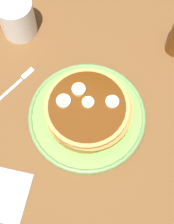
% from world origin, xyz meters
% --- Properties ---
extents(ground_plane, '(1.40, 1.40, 0.03)m').
position_xyz_m(ground_plane, '(0.00, 0.00, -0.01)').
color(ground_plane, brown).
extents(plate, '(0.27, 0.27, 0.02)m').
position_xyz_m(plate, '(0.00, 0.00, 0.01)').
color(plate, '#72B74C').
rests_on(plate, ground_plane).
extents(pancake_stack, '(0.19, 0.19, 0.05)m').
position_xyz_m(pancake_stack, '(-0.00, -0.00, 0.04)').
color(pancake_stack, olive).
rests_on(pancake_stack, plate).
extents(banana_slice_0, '(0.03, 0.03, 0.01)m').
position_xyz_m(banana_slice_0, '(0.00, -0.01, 0.07)').
color(banana_slice_0, '#F5EBB2').
rests_on(banana_slice_0, pancake_stack).
extents(banana_slice_1, '(0.03, 0.03, 0.01)m').
position_xyz_m(banana_slice_1, '(-0.05, -0.02, 0.07)').
color(banana_slice_1, '#F8E6B4').
rests_on(banana_slice_1, pancake_stack).
extents(banana_slice_2, '(0.03, 0.03, 0.01)m').
position_xyz_m(banana_slice_2, '(0.05, 0.01, 0.07)').
color(banana_slice_2, '#EEEDC6').
rests_on(banana_slice_2, pancake_stack).
extents(banana_slice_3, '(0.03, 0.03, 0.01)m').
position_xyz_m(banana_slice_3, '(0.03, -0.03, 0.07)').
color(banana_slice_3, beige).
rests_on(banana_slice_3, pancake_stack).
extents(coffee_mug, '(0.13, 0.09, 0.10)m').
position_xyz_m(coffee_mug, '(0.24, -0.18, 0.05)').
color(coffee_mug, white).
rests_on(coffee_mug, ground_plane).
extents(napkin, '(0.12, 0.12, 0.00)m').
position_xyz_m(napkin, '(0.12, 0.22, 0.00)').
color(napkin, '#99B2BF').
rests_on(napkin, ground_plane).
extents(fork, '(0.06, 0.12, 0.01)m').
position_xyz_m(fork, '(0.19, -0.03, 0.00)').
color(fork, silver).
rests_on(fork, ground_plane).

